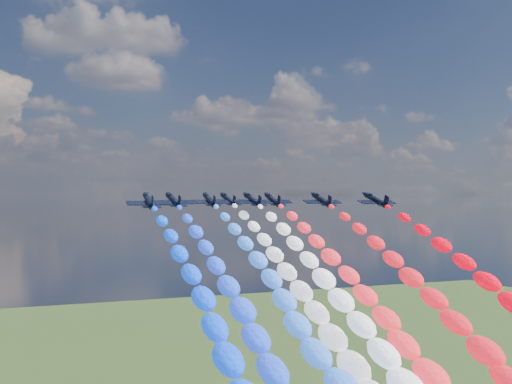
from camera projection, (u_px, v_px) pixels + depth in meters
name	position (u px, v px, depth m)	size (l,w,h in m)	color
jet_0	(149.00, 201.00, 138.11)	(9.65, 12.94, 2.85)	black
trail_0	(223.00, 362.00, 92.49)	(5.51, 93.08, 47.89)	#093BF5
jet_1	(174.00, 200.00, 151.51)	(9.65, 12.94, 2.85)	black
trail_1	(249.00, 341.00, 105.89)	(5.51, 93.08, 47.89)	blue
jet_2	(210.00, 200.00, 162.16)	(9.65, 12.94, 2.85)	black
trail_2	(292.00, 327.00, 116.54)	(5.51, 93.08, 47.89)	blue
jet_3	(253.00, 200.00, 162.24)	(9.65, 12.94, 2.85)	black
trail_3	(352.00, 327.00, 116.62)	(5.51, 93.08, 47.89)	white
jet_4	(228.00, 200.00, 174.00)	(9.65, 12.94, 2.85)	black
trail_4	(309.00, 315.00, 128.38)	(5.51, 93.08, 47.89)	white
jet_5	(273.00, 200.00, 168.15)	(9.65, 12.94, 2.85)	black
trail_5	(374.00, 321.00, 122.53)	(5.51, 93.08, 47.89)	#FC222F
jet_6	(322.00, 200.00, 163.85)	(9.65, 12.94, 2.85)	black
trail_6	(446.00, 325.00, 118.23)	(5.51, 93.08, 47.89)	red
jet_7	(376.00, 200.00, 158.37)	(9.65, 12.94, 2.85)	black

